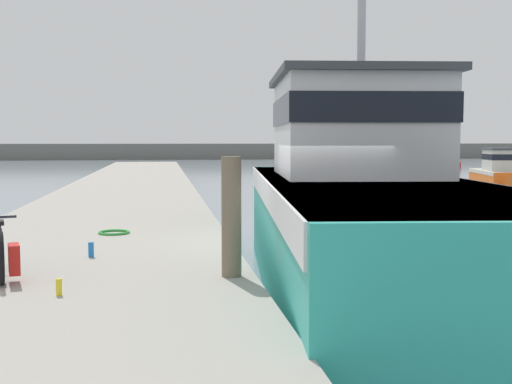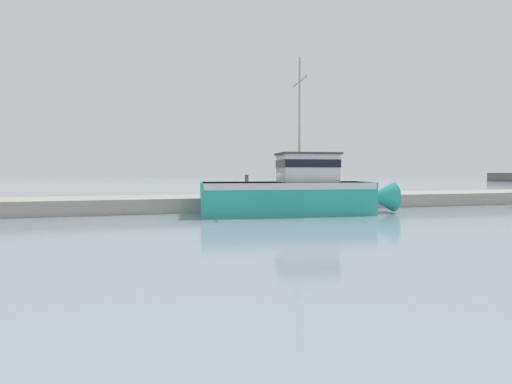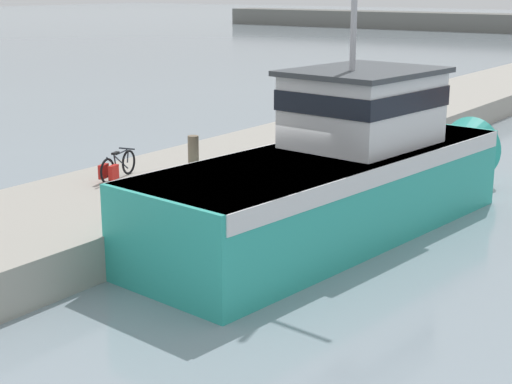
% 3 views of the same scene
% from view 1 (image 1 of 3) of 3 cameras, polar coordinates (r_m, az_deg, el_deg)
% --- Properties ---
extents(ground_plane, '(320.00, 320.00, 0.00)m').
position_cam_1_polar(ground_plane, '(10.83, 3.62, -9.17)').
color(ground_plane, '#84939E').
extents(dock_pier, '(4.62, 80.00, 0.92)m').
position_cam_1_polar(dock_pier, '(10.57, -14.70, -7.11)').
color(dock_pier, '#A39E93').
rests_on(dock_pier, ground_plane).
extents(far_shoreline, '(180.00, 5.00, 2.13)m').
position_cam_1_polar(far_shoreline, '(94.40, 11.59, 3.60)').
color(far_shoreline, slate).
rests_on(far_shoreline, ground_plane).
extents(fishing_boat_main, '(4.29, 12.37, 9.44)m').
position_cam_1_polar(fishing_boat_main, '(10.79, 9.34, -1.49)').
color(fishing_boat_main, teal).
rests_on(fishing_boat_main, ground_plane).
extents(boat_orange_near, '(8.02, 4.34, 3.57)m').
position_cam_1_polar(boat_orange_near, '(58.94, 14.60, 2.64)').
color(boat_orange_near, '#AD231E').
rests_on(boat_orange_near, ground_plane).
extents(boat_blue_far, '(2.56, 6.10, 2.19)m').
position_cam_1_polar(boat_blue_far, '(36.36, 20.56, 1.58)').
color(boat_blue_far, orange).
rests_on(boat_blue_far, ground_plane).
extents(boat_green_anchored, '(6.31, 6.86, 4.16)m').
position_cam_1_polar(boat_green_anchored, '(40.62, 5.36, 2.13)').
color(boat_green_anchored, teal).
rests_on(boat_green_anchored, ground_plane).
extents(bicycle_touring, '(0.69, 1.62, 0.70)m').
position_cam_1_polar(bicycle_touring, '(8.29, -21.77, -5.02)').
color(bicycle_touring, black).
rests_on(bicycle_touring, dock_pier).
extents(mooring_post, '(0.24, 0.24, 1.47)m').
position_cam_1_polar(mooring_post, '(7.80, -2.20, -2.21)').
color(mooring_post, '#756651').
rests_on(mooring_post, dock_pier).
extents(hose_coil, '(0.55, 0.55, 0.04)m').
position_cam_1_polar(hose_coil, '(11.74, -12.50, -3.52)').
color(hose_coil, green).
rests_on(hose_coil, dock_pier).
extents(water_bottle_on_curb, '(0.08, 0.08, 0.21)m').
position_cam_1_polar(water_bottle_on_curb, '(9.46, -14.45, -4.99)').
color(water_bottle_on_curb, blue).
rests_on(water_bottle_on_curb, dock_pier).
extents(water_bottle_by_bike, '(0.06, 0.06, 0.18)m').
position_cam_1_polar(water_bottle_by_bike, '(7.26, -17.11, -8.08)').
color(water_bottle_by_bike, yellow).
rests_on(water_bottle_by_bike, dock_pier).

